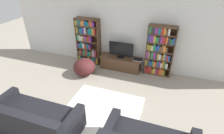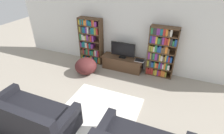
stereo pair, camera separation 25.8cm
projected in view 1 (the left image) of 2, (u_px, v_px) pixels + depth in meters
wall_back at (126, 32)px, 6.01m from camera, size 8.80×0.06×2.60m
bookshelf_left at (88, 41)px, 6.48m from camera, size 0.89×0.30×1.71m
bookshelf_right at (159, 51)px, 5.74m from camera, size 0.89×0.30×1.71m
tv_stand at (121, 63)px, 6.32m from camera, size 1.49×0.49×0.47m
television at (121, 50)px, 6.05m from camera, size 0.86×0.16×0.57m
laptop at (138, 60)px, 6.02m from camera, size 0.32×0.23×0.03m
area_rug at (102, 111)px, 4.56m from camera, size 1.96×1.77×0.02m
couch_left_sectional at (33, 121)px, 3.88m from camera, size 2.05×0.99×0.92m
beanbag_ottoman at (84, 67)px, 5.99m from camera, size 0.75×0.75×0.56m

